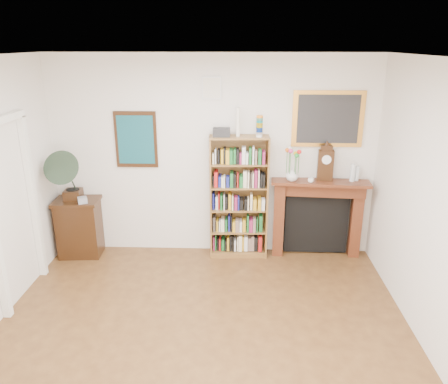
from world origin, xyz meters
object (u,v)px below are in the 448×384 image
cd_stack (82,200)px  teacup (311,180)px  flower_vase (292,175)px  bottle_right (357,173)px  bottle_left (353,173)px  gramophone (67,173)px  bookshelf (239,191)px  fireplace (317,211)px  mantel_clock (325,164)px  side_cabinet (80,227)px

cd_stack → teacup: bearing=2.4°
flower_vase → bottle_right: bottle_right is taller
bottle_right → bottle_left: bearing=-154.7°
gramophone → flower_vase: (3.03, 0.19, -0.05)m
bookshelf → cd_stack: bearing=-177.8°
fireplace → mantel_clock: 0.70m
bookshelf → fireplace: bearing=0.2°
bookshelf → teacup: 0.99m
fireplace → mantel_clock: bearing=-12.3°
gramophone → fireplace: bearing=0.4°
bookshelf → bottle_right: bearing=-1.4°
bookshelf → mantel_clock: bookshelf is taller
flower_vase → bookshelf: bearing=-179.7°
fireplace → mantel_clock: mantel_clock is taller
cd_stack → mantel_clock: size_ratio=0.25×
bookshelf → fireplace: (1.12, 0.06, -0.31)m
side_cabinet → bottle_left: bottle_left is taller
gramophone → bottle_left: size_ratio=3.13×
mantel_clock → teacup: (-0.20, -0.11, -0.20)m
fireplace → bottle_right: 0.75m
flower_vase → bottle_left: size_ratio=0.72×
flower_vase → bottle_left: bearing=1.0°
side_cabinet → flower_vase: flower_vase is taller
fireplace → flower_vase: 0.68m
fireplace → teacup: teacup is taller
mantel_clock → fireplace: bearing=168.5°
mantel_clock → bottle_right: 0.46m
side_cabinet → bottle_right: (3.87, 0.13, 0.81)m
bottle_right → bookshelf: bearing=-178.2°
flower_vase → fireplace: bearing=8.8°
side_cabinet → mantel_clock: size_ratio=1.73×
mantel_clock → bottle_right: size_ratio=2.43×
bookshelf → teacup: bearing=-7.0°
fireplace → gramophone: (-3.42, -0.25, 0.60)m
teacup → side_cabinet: bearing=-179.7°
gramophone → side_cabinet: bearing=65.2°
side_cabinet → bookshelf: bearing=-1.8°
bookshelf → flower_vase: (0.72, 0.00, 0.24)m
flower_vase → teacup: flower_vase is taller
bookshelf → bottle_left: 1.57m
gramophone → mantel_clock: bearing=0.1°
bookshelf → teacup: (0.97, -0.07, 0.19)m
cd_stack → mantel_clock: 3.35m
bookshelf → fireplace: size_ratio=1.48×
fireplace → bottle_left: 0.73m
teacup → bottle_left: bearing=8.3°
flower_vase → bottle_left: 0.82m
side_cabinet → bottle_right: bottle_right is taller
bookshelf → fireplace: bookshelf is taller
teacup → bottle_right: 0.65m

